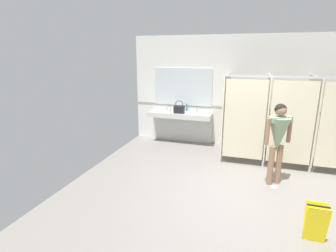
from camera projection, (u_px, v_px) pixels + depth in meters
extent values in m
cube|color=gray|center=(235.00, 200.00, 4.78)|extent=(6.32, 6.42, 0.10)
cube|color=silver|center=(247.00, 92.00, 7.11)|extent=(6.32, 0.12, 2.97)
cube|color=#9E937F|center=(246.00, 109.00, 7.17)|extent=(6.32, 0.01, 0.06)
cube|color=silver|center=(180.00, 115.00, 7.47)|extent=(1.76, 0.56, 0.14)
cube|color=silver|center=(182.00, 128.00, 7.81)|extent=(1.76, 0.08, 0.76)
cube|color=beige|center=(165.00, 113.00, 7.57)|extent=(0.42, 0.31, 0.11)
cylinder|color=silver|center=(167.00, 108.00, 7.74)|extent=(0.04, 0.04, 0.11)
cylinder|color=silver|center=(166.00, 107.00, 7.68)|extent=(0.03, 0.11, 0.03)
sphere|color=silver|center=(169.00, 109.00, 7.74)|extent=(0.04, 0.04, 0.04)
cube|color=beige|center=(195.00, 115.00, 7.31)|extent=(0.42, 0.31, 0.11)
cylinder|color=silver|center=(197.00, 110.00, 7.48)|extent=(0.04, 0.04, 0.11)
cylinder|color=silver|center=(197.00, 109.00, 7.42)|extent=(0.03, 0.11, 0.03)
sphere|color=silver|center=(199.00, 111.00, 7.48)|extent=(0.04, 0.04, 0.04)
cube|color=silver|center=(183.00, 87.00, 7.54)|extent=(1.66, 0.02, 1.04)
cube|color=beige|center=(226.00, 113.00, 6.65)|extent=(0.03, 1.39, 1.88)
cylinder|color=silver|center=(220.00, 159.00, 6.33)|extent=(0.05, 0.05, 0.12)
cube|color=beige|center=(266.00, 115.00, 6.37)|extent=(0.03, 1.39, 1.88)
cylinder|color=silver|center=(263.00, 164.00, 6.05)|extent=(0.05, 0.05, 0.12)
cube|color=beige|center=(311.00, 118.00, 6.09)|extent=(0.03, 1.39, 1.88)
cylinder|color=silver|center=(310.00, 169.00, 5.76)|extent=(0.05, 0.05, 0.12)
cube|color=beige|center=(244.00, 120.00, 5.90)|extent=(0.88, 0.03, 1.78)
cube|color=beige|center=(291.00, 123.00, 5.61)|extent=(0.88, 0.03, 1.78)
cube|color=#B7BABF|center=(297.00, 77.00, 5.36)|extent=(2.93, 0.04, 0.04)
cylinder|color=#8C664C|center=(279.00, 164.00, 5.20)|extent=(0.11, 0.11, 0.78)
cylinder|color=#8C664C|center=(271.00, 165.00, 5.15)|extent=(0.11, 0.11, 0.78)
cone|color=gray|center=(278.00, 135.00, 5.02)|extent=(0.55, 0.55, 0.67)
cube|color=gray|center=(280.00, 119.00, 4.94)|extent=(0.44, 0.37, 0.10)
cylinder|color=#8C664C|center=(289.00, 130.00, 5.06)|extent=(0.08, 0.08, 0.50)
cylinder|color=#8C664C|center=(267.00, 132.00, 4.93)|extent=(0.08, 0.08, 0.50)
sphere|color=#8C664C|center=(281.00, 110.00, 4.89)|extent=(0.21, 0.21, 0.21)
sphere|color=black|center=(281.00, 109.00, 4.90)|extent=(0.22, 0.22, 0.22)
cube|color=black|center=(179.00, 109.00, 7.29)|extent=(0.28, 0.15, 0.21)
torus|color=black|center=(179.00, 104.00, 7.26)|extent=(0.21, 0.02, 0.21)
cylinder|color=teal|center=(187.00, 108.00, 7.54)|extent=(0.07, 0.07, 0.17)
cylinder|color=black|center=(187.00, 105.00, 7.51)|extent=(0.03, 0.03, 0.04)
cylinder|color=beige|center=(170.00, 110.00, 7.49)|extent=(0.07, 0.07, 0.10)
cube|color=yellow|center=(316.00, 225.00, 3.55)|extent=(0.28, 0.10, 0.55)
cube|color=yellow|center=(315.00, 221.00, 3.63)|extent=(0.28, 0.10, 0.55)
cylinder|color=black|center=(319.00, 206.00, 3.52)|extent=(0.28, 0.02, 0.02)
cylinder|color=#B7BABF|center=(274.00, 187.00, 5.14)|extent=(0.14, 0.14, 0.01)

